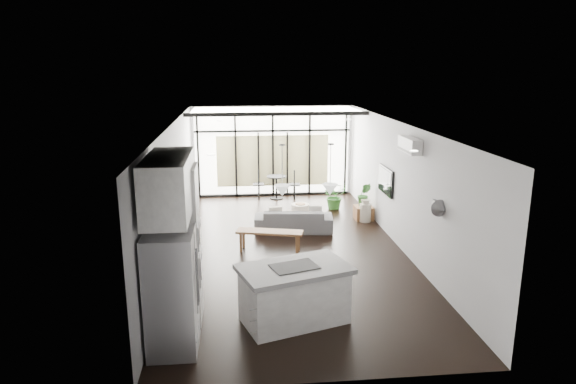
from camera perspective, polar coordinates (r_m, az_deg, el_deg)
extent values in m
cube|color=black|center=(11.62, 0.15, -6.35)|extent=(5.00, 10.00, 0.00)
cube|color=white|center=(10.96, 0.16, 7.50)|extent=(5.00, 10.00, 0.00)
cube|color=silver|center=(11.23, -12.63, 0.05)|extent=(0.02, 10.00, 2.80)
cube|color=silver|center=(11.73, 12.39, 0.66)|extent=(0.02, 10.00, 2.80)
cube|color=silver|center=(16.09, -1.72, 4.57)|extent=(5.00, 0.02, 2.80)
cube|color=silver|center=(6.51, 4.86, -10.06)|extent=(5.00, 0.02, 2.80)
cube|color=black|center=(15.98, -1.69, 4.50)|extent=(5.00, 0.20, 2.80)
cube|color=white|center=(14.93, -1.47, 9.13)|extent=(4.70, 1.90, 0.06)
cube|color=#CEC48C|center=(16.10, -1.70, 3.49)|extent=(3.50, 0.02, 1.60)
cube|color=white|center=(8.37, 0.70, -11.28)|extent=(1.95, 1.50, 0.94)
cube|color=black|center=(8.18, 0.71, -8.27)|extent=(0.83, 0.68, 0.01)
cube|color=#A5A4A9|center=(7.64, -12.81, -10.78)|extent=(0.69, 0.86, 1.78)
cube|color=white|center=(8.32, -12.09, -5.81)|extent=(0.66, 0.69, 2.54)
cube|color=white|center=(7.59, -13.10, 0.72)|extent=(0.62, 1.75, 0.86)
cone|color=white|center=(8.46, -0.65, 0.16)|extent=(0.26, 0.26, 0.18)
cone|color=white|center=(8.57, 4.68, 0.29)|extent=(0.26, 0.26, 0.18)
imported|color=#505052|center=(12.74, 0.64, -2.72)|extent=(1.97, 0.77, 0.75)
cube|color=brown|center=(11.43, -2.04, -5.45)|extent=(1.52, 0.72, 0.47)
cylinder|color=beige|center=(13.85, 1.37, -2.13)|extent=(0.58, 0.58, 0.38)
cube|color=brown|center=(13.88, 8.39, -2.30)|extent=(0.48, 0.48, 0.36)
imported|color=#2F6C28|center=(14.76, 5.21, -0.74)|extent=(0.91, 0.95, 0.59)
imported|color=#2F6C28|center=(13.79, 8.43, -1.01)|extent=(0.50, 0.71, 0.29)
cylinder|color=beige|center=(13.66, 8.58, -2.04)|extent=(0.34, 0.34, 0.60)
cube|color=black|center=(15.78, -1.29, 0.52)|extent=(1.55, 0.77, 0.71)
cube|color=black|center=(12.67, 10.81, 1.26)|extent=(0.05, 1.10, 0.65)
cube|color=white|center=(10.75, 13.39, 5.11)|extent=(0.22, 0.90, 0.30)
cube|color=black|center=(10.71, -12.81, 0.19)|extent=(0.04, 0.70, 0.90)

